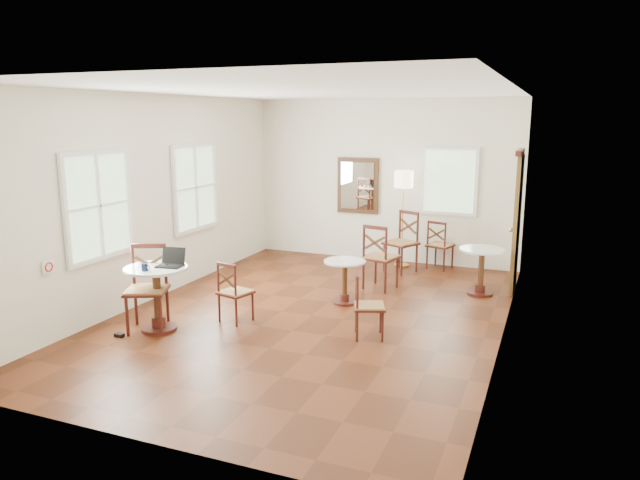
% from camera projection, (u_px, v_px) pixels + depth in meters
% --- Properties ---
extents(ground, '(7.00, 7.00, 0.00)m').
position_uv_depth(ground, '(312.00, 315.00, 8.10)').
color(ground, '#4E200D').
rests_on(ground, ground).
extents(room_shell, '(5.02, 7.02, 3.01)m').
position_uv_depth(room_shell, '(315.00, 176.00, 7.99)').
color(room_shell, white).
rests_on(room_shell, ground).
extents(cafe_table_near, '(0.79, 0.79, 0.83)m').
position_uv_depth(cafe_table_near, '(157.00, 291.00, 7.44)').
color(cafe_table_near, '#411610').
rests_on(cafe_table_near, ground).
extents(cafe_table_mid, '(0.61, 0.61, 0.64)m').
position_uv_depth(cafe_table_mid, '(345.00, 277.00, 8.55)').
color(cafe_table_mid, '#411610').
rests_on(cafe_table_mid, ground).
extents(cafe_table_back, '(0.68, 0.68, 0.72)m').
position_uv_depth(cafe_table_back, '(481.00, 266.00, 8.97)').
color(cafe_table_back, '#411610').
rests_on(cafe_table_back, ground).
extents(chair_near_a, '(0.46, 0.46, 0.82)m').
position_uv_depth(chair_near_a, '(234.00, 292.00, 7.77)').
color(chair_near_a, '#411610').
rests_on(chair_near_a, ground).
extents(chair_near_b, '(0.66, 0.66, 1.09)m').
position_uv_depth(chair_near_b, '(147.00, 289.00, 7.47)').
color(chair_near_b, '#411610').
rests_on(chair_near_b, ground).
extents(chair_mid_a, '(0.57, 0.57, 1.04)m').
position_uv_depth(chair_mid_a, '(380.00, 257.00, 9.26)').
color(chair_mid_a, '#411610').
rests_on(chair_mid_a, ground).
extents(chair_mid_b, '(0.48, 0.48, 0.82)m').
position_uv_depth(chair_mid_b, '(368.00, 306.00, 7.22)').
color(chair_mid_b, '#411610').
rests_on(chair_mid_b, ground).
extents(chair_back_a, '(0.50, 0.50, 0.88)m').
position_uv_depth(chair_back_a, '(440.00, 245.00, 10.51)').
color(chair_back_a, '#411610').
rests_on(chair_back_a, ground).
extents(chair_back_b, '(0.66, 0.66, 1.06)m').
position_uv_depth(chair_back_b, '(402.00, 242.00, 10.31)').
color(chair_back_b, '#411610').
rests_on(chair_back_b, ground).
extents(floor_lamp, '(0.34, 0.34, 1.74)m').
position_uv_depth(floor_lamp, '(404.00, 186.00, 10.50)').
color(floor_lamp, '#BF8C3F').
rests_on(floor_lamp, ground).
extents(laptop, '(0.34, 0.30, 0.22)m').
position_uv_depth(laptop, '(171.00, 262.00, 7.43)').
color(laptop, black).
rests_on(laptop, cafe_table_near).
extents(mouse, '(0.10, 0.06, 0.04)m').
position_uv_depth(mouse, '(166.00, 265.00, 7.41)').
color(mouse, black).
rests_on(mouse, cafe_table_near).
extents(navy_mug, '(0.12, 0.08, 0.09)m').
position_uv_depth(navy_mug, '(145.00, 267.00, 7.18)').
color(navy_mug, black).
rests_on(navy_mug, cafe_table_near).
extents(water_glass, '(0.06, 0.06, 0.10)m').
position_uv_depth(water_glass, '(163.00, 260.00, 7.53)').
color(water_glass, white).
rests_on(water_glass, cafe_table_near).
extents(power_adapter, '(0.11, 0.07, 0.05)m').
position_uv_depth(power_adapter, '(119.00, 335.00, 7.30)').
color(power_adapter, black).
rests_on(power_adapter, ground).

